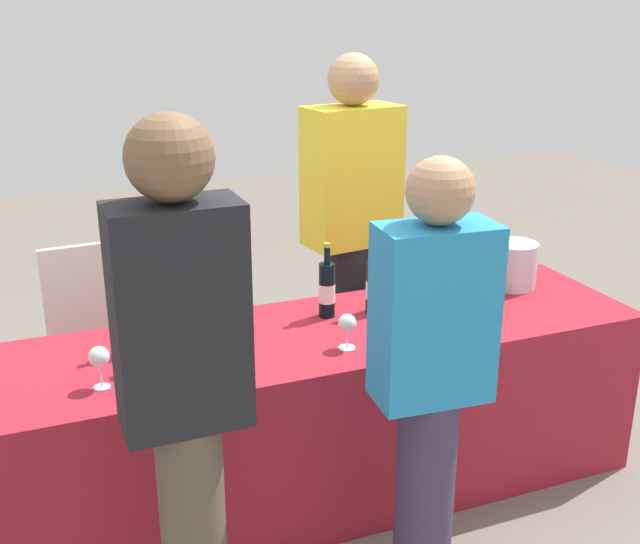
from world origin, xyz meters
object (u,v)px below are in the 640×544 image
Objects in this scene: wine_bottle_2 at (232,303)px; wine_bottle_6 at (490,273)px; wine_glass_2 at (164,338)px; server_pouring at (351,227)px; wine_bottle_5 at (443,276)px; wine_glass_0 at (99,358)px; wine_bottle_3 at (327,289)px; guest_0 at (184,388)px; wine_bottle_1 at (186,305)px; wine_bottle_0 at (133,321)px; wine_glass_1 at (136,347)px; menu_board at (97,336)px; wine_bottle_4 at (374,286)px; guest_1 at (431,375)px; ice_bucket at (513,265)px; wine_glass_4 at (401,316)px; wine_glass_5 at (479,298)px; wine_glass_3 at (347,325)px.

wine_bottle_6 is at bearing -3.90° from wine_bottle_2.
wine_glass_2 is 0.08× the size of server_pouring.
wine_bottle_5 reaches higher than wine_glass_0.
wine_bottle_3 is 1.13m from guest_0.
wine_bottle_1 reaches higher than wine_glass_0.
wine_bottle_0 is 2.14× the size of wine_glass_0.
menu_board reaches higher than wine_glass_1.
server_pouring is at bearing 127.39° from wine_bottle_6.
wine_bottle_4 is at bearing -40.83° from menu_board.
guest_1 is at bearing -64.63° from menu_board.
wine_bottle_3 is 0.18× the size of server_pouring.
wine_glass_2 reaches higher than wine_glass_1.
wine_glass_0 is 1.89m from ice_bucket.
guest_0 is at bearing -151.40° from wine_glass_4.
wine_bottle_0 reaches higher than menu_board.
wine_bottle_0 is 1.55m from wine_bottle_6.
wine_glass_5 is (1.13, -0.31, -0.03)m from wine_bottle_1.
wine_bottle_3 reaches higher than wine_glass_0.
wine_glass_4 is 1.09m from guest_0.
menu_board reaches higher than wine_glass_5.
wine_glass_3 reaches higher than wine_glass_5.
wine_glass_3 is at bearing -6.91° from wine_glass_1.
wine_glass_2 is at bearing -60.91° from wine_bottle_0.
guest_0 is (-0.77, -0.83, 0.11)m from wine_bottle_3.
wine_bottle_6 is at bearing 24.16° from wine_glass_4.
wine_bottle_3 reaches higher than ice_bucket.
wine_glass_2 is at bearing -119.57° from wine_bottle_1.
wine_bottle_4 is 2.40× the size of wine_glass_4.
wine_bottle_1 is at bearing 129.30° from guest_1.
ice_bucket is (0.74, 0.33, 0.01)m from wine_glass_4.
wine_glass_2 is at bearing 172.82° from wine_glass_4.
guest_0 reaches higher than ice_bucket.
wine_bottle_0 is 0.99m from wine_bottle_4.
ice_bucket reaches higher than wine_glass_4.
guest_0 is (-1.69, -0.84, 0.12)m from ice_bucket.
wine_bottle_3 is at bearing 3.71° from wine_bottle_0.
wine_bottle_1 is 0.89m from guest_0.
wine_glass_5 is (1.37, -0.04, -0.00)m from wine_glass_1.
wine_bottle_3 is at bearing 81.24° from wine_glass_3.
wine_glass_1 is at bearing 24.25° from server_pouring.
wine_bottle_2 reaches higher than wine_glass_3.
wine_bottle_3 is at bearing 15.52° from wine_glass_1.
wine_bottle_0 is 1.07× the size of wine_bottle_2.
ice_bucket reaches higher than wine_glass_3.
wine_glass_3 is at bearing -1.41° from wine_glass_0.
server_pouring is at bearing 49.68° from guest_0.
wine_bottle_4 is 0.72m from ice_bucket.
server_pouring reaches higher than wine_glass_3.
ice_bucket reaches higher than wine_glass_5.
wine_bottle_2 is at bearing 177.99° from wine_bottle_5.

